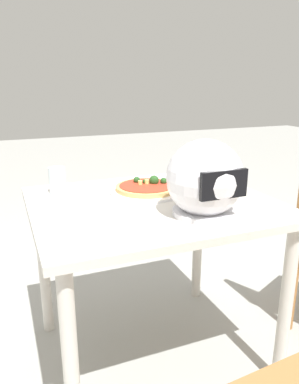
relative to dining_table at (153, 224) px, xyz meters
The scene contains 6 objects.
ground_plane 0.62m from the dining_table, ahead, with size 14.00×14.00×0.00m, color #9E9E99.
dining_table is the anchor object (origin of this frame).
pizza_plate 0.16m from the dining_table, 100.00° to the right, with size 0.32×0.32×0.01m, color white.
pizza 0.18m from the dining_table, 101.25° to the right, with size 0.26×0.26×0.05m.
motorcycle_helmet 0.33m from the dining_table, 116.83° to the left, with size 0.27×0.27×0.27m.
drinking_glass 0.44m from the dining_table, 36.78° to the right, with size 0.07×0.07×0.11m, color silver.
Camera 1 is at (0.54, 1.29, 1.18)m, focal length 34.62 mm.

